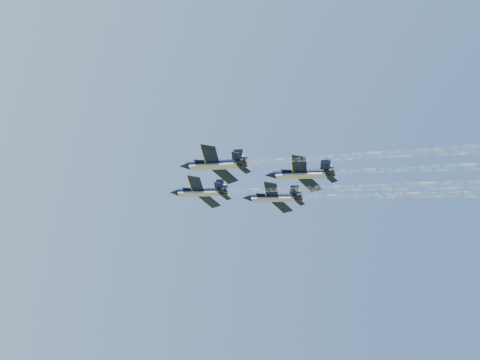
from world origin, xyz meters
TOP-DOWN VIEW (x-y plane):
  - jet_lead at (-6.25, 8.99)m, footprint 10.19×14.73m
  - jet_left at (-13.44, -5.52)m, footprint 10.19×14.73m
  - jet_right at (8.35, 1.72)m, footprint 10.19×14.73m
  - jet_slot at (2.40, -12.37)m, footprint 10.19×14.73m
  - smoke_trail_lead at (7.86, -25.87)m, footprint 20.29×47.45m
  - smoke_trail_left at (0.66, -40.39)m, footprint 20.29×47.45m
  - smoke_trail_right at (22.45, -33.14)m, footprint 20.29×47.45m

SIDE VIEW (x-z plane):
  - jet_lead at x=-6.25m, z-range 103.26..108.03m
  - jet_left at x=-13.44m, z-range 103.26..108.03m
  - jet_right at x=8.35m, z-range 103.26..108.03m
  - jet_slot at x=2.40m, z-range 103.26..108.03m
  - smoke_trail_lead at x=7.86m, z-range 104.75..106.60m
  - smoke_trail_left at x=0.66m, z-range 104.75..106.60m
  - smoke_trail_right at x=22.45m, z-range 104.75..106.60m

